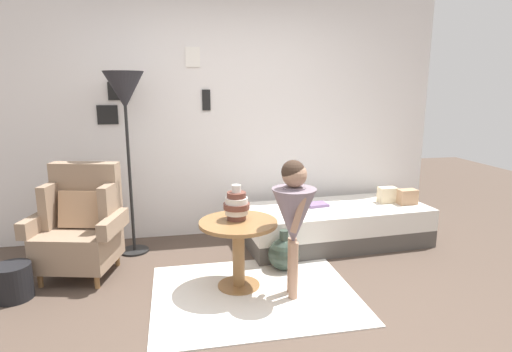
{
  "coord_description": "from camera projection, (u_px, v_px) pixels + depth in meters",
  "views": [
    {
      "loc": [
        -0.56,
        -2.6,
        1.63
      ],
      "look_at": [
        0.15,
        0.95,
        0.85
      ],
      "focal_mm": 29.15,
      "sensor_mm": 36.0,
      "label": 1
    }
  ],
  "objects": [
    {
      "name": "magazine_basket",
      "position": [
        13.0,
        282.0,
        3.23
      ],
      "size": [
        0.28,
        0.28,
        0.28
      ],
      "primitive_type": "cylinder",
      "color": "black",
      "rests_on": "ground"
    },
    {
      "name": "daybed",
      "position": [
        336.0,
        225.0,
        4.4
      ],
      "size": [
        1.95,
        0.92,
        0.4
      ],
      "color": "#4C4742",
      "rests_on": "ground"
    },
    {
      "name": "floor_lamp",
      "position": [
        125.0,
        98.0,
        3.87
      ],
      "size": [
        0.37,
        0.37,
        1.77
      ],
      "color": "black",
      "rests_on": "ground"
    },
    {
      "name": "book_on_daybed",
      "position": [
        317.0,
        205.0,
        4.37
      ],
      "size": [
        0.24,
        0.19,
        0.03
      ],
      "primitive_type": "cube",
      "rotation": [
        0.0,
        0.0,
        0.15
      ],
      "color": "slate",
      "rests_on": "daybed"
    },
    {
      "name": "pillow_mid",
      "position": [
        387.0,
        195.0,
        4.5
      ],
      "size": [
        0.19,
        0.12,
        0.17
      ],
      "primitive_type": "cube",
      "rotation": [
        0.0,
        0.0,
        -0.01
      ],
      "color": "beige",
      "rests_on": "daybed"
    },
    {
      "name": "side_table",
      "position": [
        238.0,
        239.0,
        3.37
      ],
      "size": [
        0.63,
        0.63,
        0.57
      ],
      "color": "olive",
      "rests_on": "ground"
    },
    {
      "name": "vase_striped",
      "position": [
        237.0,
        205.0,
        3.36
      ],
      "size": [
        0.21,
        0.21,
        0.29
      ],
      "color": "brown",
      "rests_on": "side_table"
    },
    {
      "name": "demijohn_near",
      "position": [
        284.0,
        254.0,
        3.76
      ],
      "size": [
        0.29,
        0.29,
        0.37
      ],
      "color": "#2D3D33",
      "rests_on": "ground"
    },
    {
      "name": "armchair",
      "position": [
        81.0,
        225.0,
        3.64
      ],
      "size": [
        0.85,
        0.72,
        0.97
      ],
      "color": "olive",
      "rests_on": "ground"
    },
    {
      "name": "person_child",
      "position": [
        294.0,
        212.0,
        3.16
      ],
      "size": [
        0.34,
        0.34,
        1.1
      ],
      "color": "#A37A60",
      "rests_on": "ground"
    },
    {
      "name": "ground_plane",
      "position": [
        262.0,
        322.0,
        2.94
      ],
      "size": [
        12.0,
        12.0,
        0.0
      ],
      "primitive_type": "plane",
      "color": "#4C3D33"
    },
    {
      "name": "rug",
      "position": [
        254.0,
        294.0,
        3.33
      ],
      "size": [
        1.6,
        1.29,
        0.01
      ],
      "primitive_type": "cube",
      "color": "silver",
      "rests_on": "ground"
    },
    {
      "name": "pillow_head",
      "position": [
        407.0,
        197.0,
        4.43
      ],
      "size": [
        0.2,
        0.13,
        0.16
      ],
      "primitive_type": "cube",
      "rotation": [
        0.0,
        0.0,
        0.05
      ],
      "color": "tan",
      "rests_on": "daybed"
    },
    {
      "name": "gallery_wall",
      "position": [
        224.0,
        117.0,
        4.53
      ],
      "size": [
        4.8,
        0.12,
        2.6
      ],
      "color": "silver",
      "rests_on": "ground"
    }
  ]
}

